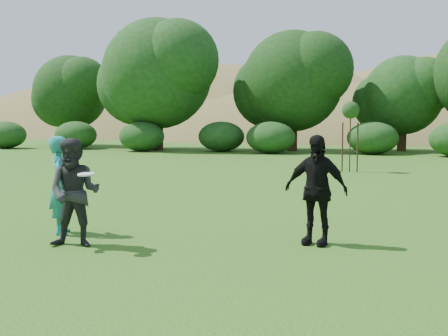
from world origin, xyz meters
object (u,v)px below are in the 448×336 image
object	(u,v)px
player_teal	(61,185)
sapling	(351,112)
player_black	(316,190)
player_grey	(75,193)

from	to	relation	value
player_teal	sapling	bearing A→B (deg)	-44.68
player_black	sapling	xyz separation A→B (m)	(-0.91, 13.67, 1.48)
player_grey	player_teal	bearing A→B (deg)	120.76
player_grey	player_black	world-z (taller)	player_black
player_black	sapling	world-z (taller)	sapling
player_teal	player_black	xyz separation A→B (m)	(4.65, 0.60, 0.03)
player_teal	player_grey	world-z (taller)	player_teal
player_grey	player_black	size ratio (longest dim) A/B	0.97
player_black	sapling	distance (m)	13.78
player_teal	player_black	size ratio (longest dim) A/B	0.97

